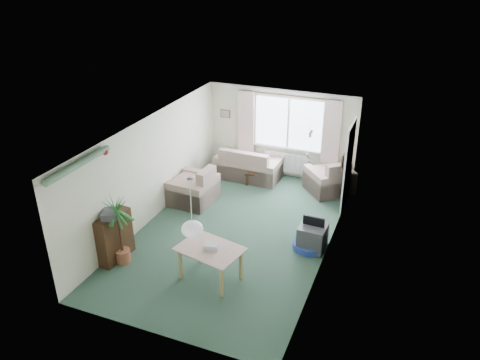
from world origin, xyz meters
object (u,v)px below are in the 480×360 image
at_px(armchair_corner, 330,175).
at_px(armchair_left, 192,184).
at_px(dining_table, 211,264).
at_px(tv_cube, 313,237).
at_px(bookshelf, 115,237).
at_px(coffee_table, 260,177).
at_px(sofa, 249,162).
at_px(pet_bed, 309,245).
at_px(houseplant, 120,230).

xyz_separation_m(armchair_corner, armchair_left, (-2.98, -1.77, 0.01)).
height_order(dining_table, tv_cube, dining_table).
bearing_deg(bookshelf, armchair_left, 87.55).
xyz_separation_m(coffee_table, dining_table, (0.50, -4.16, 0.15)).
xyz_separation_m(sofa, pet_bed, (2.38, -2.73, -0.37)).
bearing_deg(armchair_left, bookshelf, -3.53).
height_order(armchair_corner, houseplant, houseplant).
xyz_separation_m(sofa, dining_table, (0.91, -4.38, -0.10)).
bearing_deg(dining_table, houseplant, -175.13).
bearing_deg(dining_table, coffee_table, 96.92).
bearing_deg(bookshelf, sofa, 80.81).
xyz_separation_m(bookshelf, tv_cube, (3.54, 1.80, -0.23)).
bearing_deg(houseplant, bookshelf, 162.94).
distance_m(houseplant, pet_bed, 3.82).
height_order(sofa, bookshelf, bookshelf).
height_order(armchair_left, pet_bed, armchair_left).
distance_m(armchair_left, houseplant, 2.76).
relative_size(sofa, armchair_left, 1.66).
height_order(bookshelf, houseplant, houseplant).
height_order(coffee_table, bookshelf, bookshelf).
bearing_deg(coffee_table, pet_bed, -51.78).
xyz_separation_m(armchair_left, bookshelf, (-0.34, -2.69, 0.03)).
distance_m(sofa, armchair_left, 1.96).
xyz_separation_m(armchair_corner, coffee_table, (-1.80, -0.20, -0.28)).
distance_m(houseplant, tv_cube, 3.86).
height_order(armchair_left, tv_cube, armchair_left).
height_order(armchair_corner, tv_cube, armchair_corner).
distance_m(armchair_corner, coffee_table, 1.83).
height_order(houseplant, pet_bed, houseplant).
distance_m(sofa, bookshelf, 4.62).
height_order(sofa, pet_bed, sofa).
height_order(armchair_left, dining_table, armchair_left).
height_order(armchair_corner, bookshelf, bookshelf).
distance_m(armchair_corner, houseplant, 5.50).
relative_size(houseplant, dining_table, 1.39).
bearing_deg(sofa, armchair_corner, -178.95).
distance_m(armchair_left, dining_table, 3.09).
bearing_deg(armchair_left, armchair_corner, 124.44).
distance_m(armchair_left, pet_bed, 3.31).
distance_m(sofa, tv_cube, 3.62).
bearing_deg(pet_bed, dining_table, -131.60).
bearing_deg(coffee_table, tv_cube, -50.53).
bearing_deg(houseplant, sofa, 78.50).
relative_size(armchair_left, houseplant, 0.72).
bearing_deg(armchair_left, tv_cube, 78.21).
xyz_separation_m(dining_table, pet_bed, (1.47, 1.65, -0.26)).
height_order(sofa, tv_cube, sofa).
xyz_separation_m(houseplant, tv_cube, (3.35, 1.86, -0.46)).
height_order(sofa, armchair_corner, armchair_corner).
relative_size(armchair_corner, houseplant, 0.70).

